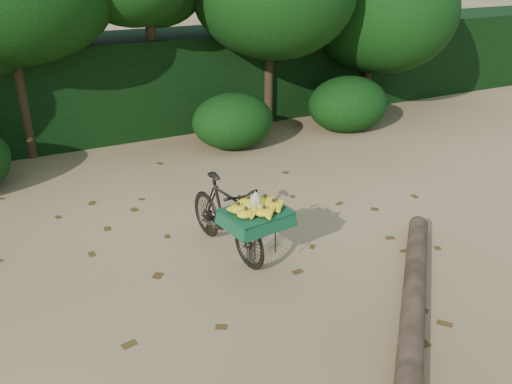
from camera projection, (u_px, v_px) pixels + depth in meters
name	position (u px, v px, depth m)	size (l,w,h in m)	color
ground	(276.00, 291.00, 5.71)	(80.00, 80.00, 0.00)	tan
vendor_bicycle	(227.00, 216.00, 6.26)	(0.77, 1.70, 0.92)	black
fallen_log	(414.00, 293.00, 5.47)	(0.23, 0.23, 3.16)	brown
hedge_backdrop	(119.00, 85.00, 10.46)	(26.00, 1.80, 1.80)	black
tree_row	(85.00, 33.00, 9.09)	(14.50, 2.00, 4.00)	black
bush_clumps	(180.00, 132.00, 9.23)	(8.80, 1.70, 0.90)	black
leaf_litter	(249.00, 261.00, 6.24)	(7.00, 7.30, 0.01)	#463012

